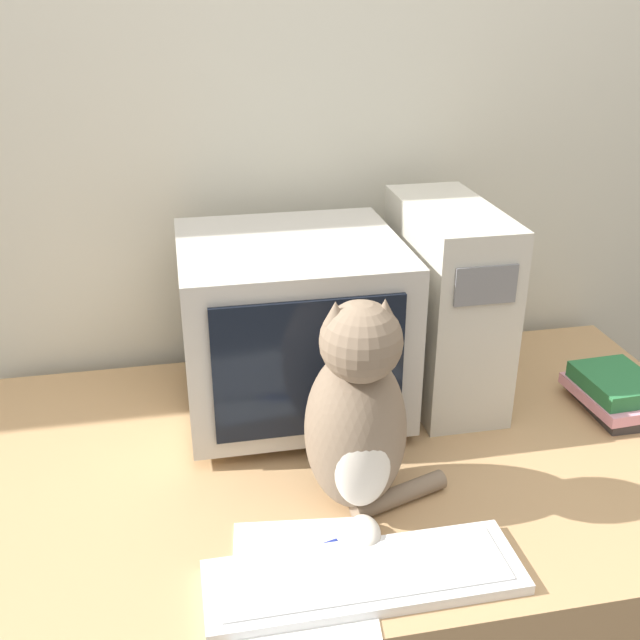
# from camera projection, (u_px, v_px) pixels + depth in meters

# --- Properties ---
(wall_back) EXTENTS (7.00, 0.05, 2.50)m
(wall_back) POSITION_uv_depth(u_px,v_px,m) (308.00, 143.00, 1.68)
(wall_back) COLOR beige
(wall_back) RESTS_ON ground_plane
(desk) EXTENTS (1.49, 0.88, 0.76)m
(desk) POSITION_uv_depth(u_px,v_px,m) (354.00, 601.00, 1.60)
(desk) COLOR tan
(desk) RESTS_ON ground_plane
(crt_monitor) EXTENTS (0.43, 0.41, 0.37)m
(crt_monitor) POSITION_uv_depth(u_px,v_px,m) (291.00, 325.00, 1.51)
(crt_monitor) COLOR #BCB7AD
(crt_monitor) RESTS_ON desk
(computer_tower) EXTENTS (0.17, 0.39, 0.41)m
(computer_tower) POSITION_uv_depth(u_px,v_px,m) (445.00, 301.00, 1.58)
(computer_tower) COLOR beige
(computer_tower) RESTS_ON desk
(keyboard) EXTENTS (0.48, 0.15, 0.02)m
(keyboard) POSITION_uv_depth(u_px,v_px,m) (364.00, 577.00, 1.13)
(keyboard) COLOR silver
(keyboard) RESTS_ON desk
(cat) EXTENTS (0.26, 0.24, 0.39)m
(cat) POSITION_uv_depth(u_px,v_px,m) (358.00, 419.00, 1.22)
(cat) COLOR #7A6651
(cat) RESTS_ON desk
(book_stack) EXTENTS (0.16, 0.21, 0.08)m
(book_stack) POSITION_uv_depth(u_px,v_px,m) (616.00, 392.00, 1.57)
(book_stack) COLOR #383333
(book_stack) RESTS_ON desk
(pen) EXTENTS (0.14, 0.05, 0.01)m
(pen) POSITION_uv_depth(u_px,v_px,m) (298.00, 554.00, 1.18)
(pen) COLOR navy
(pen) RESTS_ON desk
(paper_sheet) EXTENTS (0.24, 0.32, 0.00)m
(paper_sheet) POSITION_uv_depth(u_px,v_px,m) (302.00, 586.00, 1.12)
(paper_sheet) COLOR white
(paper_sheet) RESTS_ON desk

